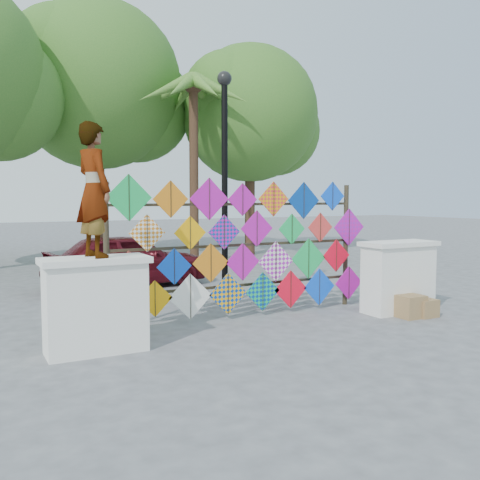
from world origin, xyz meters
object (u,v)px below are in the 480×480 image
(kite_rack, at_px, (247,248))
(sedan, at_px, (127,260))
(lamppost, at_px, (225,165))
(vendor_woman, at_px, (94,190))

(kite_rack, bearing_deg, sedan, 103.57)
(kite_rack, height_order, lamppost, lamppost)
(vendor_woman, distance_m, sedan, 5.49)
(lamppost, bearing_deg, sedan, 113.05)
(vendor_woman, relative_size, sedan, 0.48)
(kite_rack, relative_size, vendor_woman, 2.83)
(kite_rack, height_order, sedan, kite_rack)
(vendor_woman, bearing_deg, kite_rack, -85.86)
(kite_rack, distance_m, sedan, 4.17)
(kite_rack, xyz_separation_m, lamppost, (0.20, 1.27, 1.49))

